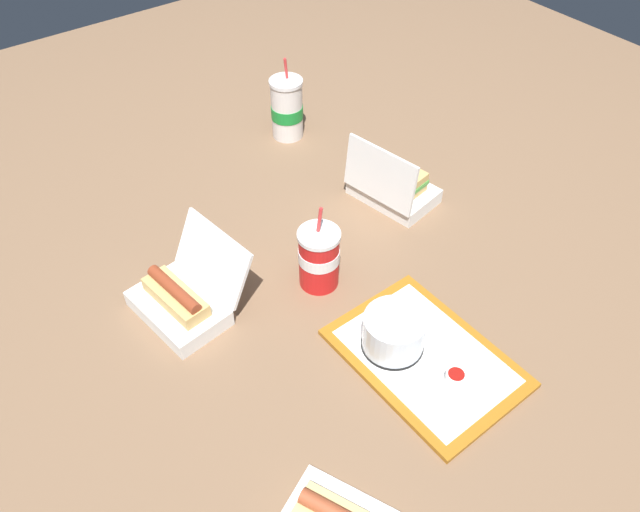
{
  "coord_description": "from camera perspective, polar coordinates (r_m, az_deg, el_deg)",
  "views": [
    {
      "loc": [
        -0.75,
        0.6,
        1.03
      ],
      "look_at": [
        0.04,
        -0.0,
        0.05
      ],
      "focal_mm": 35.0,
      "sensor_mm": 36.0,
      "label": 1
    }
  ],
  "objects": [
    {
      "name": "ground_plane",
      "position": [
        1.41,
        0.85,
        -2.44
      ],
      "size": [
        3.2,
        3.2,
        0.0
      ],
      "primitive_type": "plane",
      "color": "brown"
    },
    {
      "name": "plastic_fork",
      "position": [
        1.22,
        9.31,
        -12.75
      ],
      "size": [
        0.11,
        0.01,
        0.0
      ],
      "primitive_type": "cube",
      "rotation": [
        0.0,
        0.0,
        -0.01
      ],
      "color": "white",
      "rests_on": "food_tray"
    },
    {
      "name": "soda_cup_back",
      "position": [
        1.36,
        -0.09,
        -0.13
      ],
      "size": [
        0.09,
        0.09,
        0.21
      ],
      "color": "red",
      "rests_on": "ground_plane"
    },
    {
      "name": "cake_container",
      "position": [
        1.26,
        6.76,
        -7.0
      ],
      "size": [
        0.13,
        0.13,
        0.08
      ],
      "color": "black",
      "rests_on": "food_tray"
    },
    {
      "name": "soda_cup_front",
      "position": [
        1.82,
        -3.04,
        13.29
      ],
      "size": [
        0.09,
        0.09,
        0.24
      ],
      "color": "white",
      "rests_on": "ground_plane"
    },
    {
      "name": "napkin_stack",
      "position": [
        1.28,
        13.53,
        -9.81
      ],
      "size": [
        0.12,
        0.12,
        0.0
      ],
      "primitive_type": "cube",
      "rotation": [
        0.0,
        0.0,
        0.21
      ],
      "color": "white",
      "rests_on": "food_tray"
    },
    {
      "name": "clamshell_sandwich_right",
      "position": [
        1.61,
        6.65,
        6.46
      ],
      "size": [
        0.23,
        0.18,
        0.18
      ],
      "color": "white",
      "rests_on": "ground_plane"
    },
    {
      "name": "clamshell_hotdog_corner",
      "position": [
        1.36,
        -12.5,
        -3.84
      ],
      "size": [
        0.23,
        0.23,
        0.16
      ],
      "color": "white",
      "rests_on": "ground_plane"
    },
    {
      "name": "ketchup_cup",
      "position": [
        1.25,
        12.28,
        -10.79
      ],
      "size": [
        0.04,
        0.04,
        0.02
      ],
      "color": "white",
      "rests_on": "food_tray"
    },
    {
      "name": "food_tray",
      "position": [
        1.29,
        9.61,
        -9.16
      ],
      "size": [
        0.37,
        0.27,
        0.01
      ],
      "color": "#A56619",
      "rests_on": "ground_plane"
    }
  ]
}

